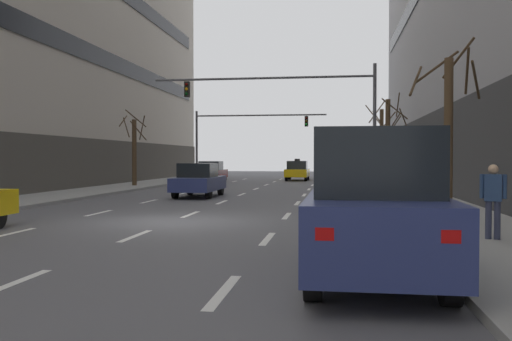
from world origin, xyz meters
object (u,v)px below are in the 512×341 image
at_px(taxi_driving_3, 297,171).
at_px(street_tree_2, 389,141).
at_px(car_driving_2, 199,180).
at_px(pedestrian_1, 386,175).
at_px(traffic_signal_0, 302,103).
at_px(street_tree_1, 382,143).
at_px(traffic_signal_1, 240,130).
at_px(car_parked_0, 374,206).
at_px(street_tree_3, 448,131).
at_px(street_tree_0, 134,149).
at_px(car_driving_1, 211,172).
at_px(pedestrian_0, 493,196).
at_px(car_parked_1, 357,197).

bearing_deg(taxi_driving_3, street_tree_2, -63.11).
bearing_deg(car_driving_2, pedestrian_1, -10.65).
bearing_deg(traffic_signal_0, car_driving_2, -139.50).
bearing_deg(taxi_driving_3, street_tree_1, -51.78).
bearing_deg(traffic_signal_1, car_parked_0, -76.91).
relative_size(car_driving_2, traffic_signal_1, 0.40).
xyz_separation_m(taxi_driving_3, street_tree_2, (6.16, -12.15, 2.05)).
bearing_deg(street_tree_3, street_tree_0, 131.90).
bearing_deg(street_tree_3, pedestrian_1, 96.33).
xyz_separation_m(car_driving_1, street_tree_3, (12.45, -25.65, 1.81)).
distance_m(car_driving_1, car_driving_2, 16.16).
relative_size(traffic_signal_0, traffic_signal_1, 1.11).
bearing_deg(street_tree_1, pedestrian_0, -89.48).
bearing_deg(car_driving_1, traffic_signal_1, 62.94).
relative_size(car_parked_0, pedestrian_0, 2.97).
relative_size(car_driving_1, car_parked_0, 0.91).
distance_m(car_parked_0, street_tree_3, 7.62).
relative_size(taxi_driving_3, street_tree_0, 0.92).
distance_m(car_driving_1, street_tree_2, 15.11).
bearing_deg(street_tree_3, car_driving_2, 134.03).
bearing_deg(pedestrian_0, taxi_driving_3, 100.90).
relative_size(car_parked_0, pedestrian_1, 2.71).
bearing_deg(car_driving_1, street_tree_2, -33.45).
distance_m(traffic_signal_0, street_tree_2, 6.37).
height_order(taxi_driving_3, traffic_signal_0, traffic_signal_0).
bearing_deg(car_parked_0, traffic_signal_0, 96.41).
bearing_deg(street_tree_0, street_tree_2, 0.67).
bearing_deg(car_parked_1, street_tree_0, 125.66).
relative_size(traffic_signal_0, street_tree_1, 2.14).
bearing_deg(traffic_signal_1, pedestrian_0, -71.12).
height_order(car_parked_0, street_tree_2, street_tree_2).
height_order(car_driving_1, car_driving_2, car_driving_2).
xyz_separation_m(car_driving_2, car_parked_0, (6.98, -16.84, 0.33)).
relative_size(car_driving_2, taxi_driving_3, 0.99).
bearing_deg(traffic_signal_0, pedestrian_0, -73.69).
bearing_deg(car_driving_1, car_parked_0, -73.02).
relative_size(car_driving_1, street_tree_1, 0.77).
bearing_deg(street_tree_0, pedestrian_1, -31.89).
height_order(car_parked_1, pedestrian_0, pedestrian_0).
xyz_separation_m(traffic_signal_0, traffic_signal_1, (-6.02, 15.11, -0.62)).
bearing_deg(street_tree_2, taxi_driving_3, 116.89).
bearing_deg(street_tree_1, traffic_signal_1, 146.80).
bearing_deg(car_parked_0, car_driving_2, 112.53).
distance_m(car_driving_1, car_parked_0, 34.20).
relative_size(taxi_driving_3, traffic_signal_0, 0.36).
bearing_deg(street_tree_1, traffic_signal_0, -120.93).
bearing_deg(traffic_signal_1, car_driving_2, -85.89).
bearing_deg(car_parked_1, street_tree_2, 82.19).
bearing_deg(car_driving_1, pedestrian_1, -56.55).
xyz_separation_m(car_parked_0, pedestrian_1, (1.56, 15.23, 0.02)).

